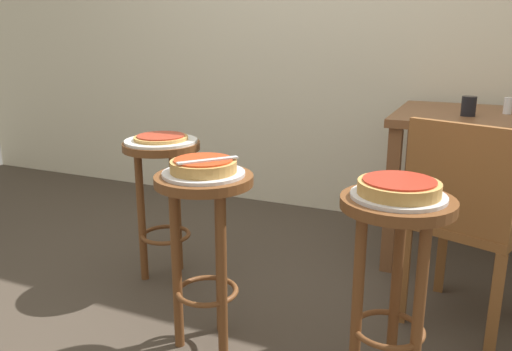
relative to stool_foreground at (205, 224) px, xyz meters
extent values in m
plane|color=#42382D|center=(-0.05, 0.10, -0.49)|extent=(6.00, 6.00, 0.00)
cylinder|color=brown|center=(0.00, 0.00, 0.17)|extent=(0.35, 0.35, 0.03)
cylinder|color=brown|center=(0.00, 0.11, -0.17)|extent=(0.04, 0.04, 0.64)
cylinder|color=brown|center=(-0.09, -0.05, -0.17)|extent=(0.04, 0.04, 0.64)
cylinder|color=brown|center=(0.09, -0.05, -0.17)|extent=(0.04, 0.04, 0.64)
torus|color=brown|center=(0.00, 0.00, -0.27)|extent=(0.24, 0.24, 0.02)
cylinder|color=silver|center=(0.00, 0.00, 0.19)|extent=(0.29, 0.29, 0.01)
cylinder|color=tan|center=(0.00, 0.00, 0.22)|extent=(0.23, 0.23, 0.04)
cylinder|color=red|center=(0.00, 0.00, 0.24)|extent=(0.21, 0.21, 0.01)
cylinder|color=brown|center=(0.67, 0.01, 0.17)|extent=(0.35, 0.35, 0.03)
cylinder|color=brown|center=(0.67, 0.12, -0.17)|extent=(0.04, 0.04, 0.64)
cylinder|color=brown|center=(0.57, -0.04, -0.17)|extent=(0.04, 0.04, 0.64)
cylinder|color=brown|center=(0.76, -0.04, -0.17)|extent=(0.04, 0.04, 0.64)
torus|color=brown|center=(0.67, 0.01, -0.27)|extent=(0.24, 0.24, 0.02)
cylinder|color=silver|center=(0.67, 0.01, 0.19)|extent=(0.29, 0.29, 0.01)
cylinder|color=tan|center=(0.67, 0.01, 0.22)|extent=(0.25, 0.25, 0.04)
cylinder|color=red|center=(0.67, 0.01, 0.24)|extent=(0.22, 0.22, 0.01)
cylinder|color=brown|center=(-0.45, 0.41, 0.17)|extent=(0.35, 0.35, 0.03)
cylinder|color=brown|center=(-0.45, 0.52, -0.17)|extent=(0.04, 0.04, 0.64)
cylinder|color=brown|center=(-0.55, 0.36, -0.17)|extent=(0.04, 0.04, 0.64)
cylinder|color=brown|center=(-0.36, 0.36, -0.17)|extent=(0.04, 0.04, 0.64)
torus|color=brown|center=(-0.45, 0.41, -0.27)|extent=(0.24, 0.24, 0.02)
cylinder|color=white|center=(-0.45, 0.41, 0.19)|extent=(0.33, 0.33, 0.01)
cylinder|color=tan|center=(-0.45, 0.41, 0.20)|extent=(0.24, 0.24, 0.01)
cylinder|color=#B23823|center=(-0.45, 0.41, 0.21)|extent=(0.22, 0.22, 0.01)
cube|color=brown|center=(0.96, 1.25, 0.26)|extent=(1.00, 0.74, 0.04)
cube|color=brown|center=(0.51, 0.93, -0.12)|extent=(0.06, 0.06, 0.73)
cube|color=brown|center=(0.51, 1.57, -0.12)|extent=(0.06, 0.06, 0.73)
cylinder|color=black|center=(0.80, 1.14, 0.33)|extent=(0.07, 0.07, 0.09)
cylinder|color=white|center=(0.97, 1.29, 0.32)|extent=(0.04, 0.04, 0.08)
cube|color=brown|center=(0.88, 0.58, -0.06)|extent=(0.51, 0.51, 0.04)
cube|color=brown|center=(0.82, 0.41, 0.16)|extent=(0.39, 0.16, 0.40)
cube|color=brown|center=(0.77, 0.81, -0.28)|extent=(0.04, 0.04, 0.42)
cube|color=brown|center=(0.99, 0.35, -0.28)|extent=(0.04, 0.04, 0.42)
cube|color=brown|center=(0.65, 0.47, -0.28)|extent=(0.04, 0.04, 0.42)
cube|color=silver|center=(0.03, -0.02, 0.25)|extent=(0.16, 0.18, 0.01)
camera|label=1|loc=(0.89, -1.55, 0.68)|focal=36.78mm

